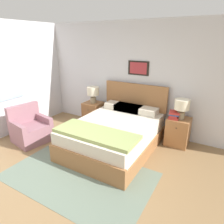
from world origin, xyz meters
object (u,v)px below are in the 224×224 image
(table_lamp_by_door, at_px, (182,106))
(armchair, at_px, (31,129))
(nightstand_by_door, at_px, (178,131))
(table_lamp_near_window, at_px, (93,92))
(bed, at_px, (115,133))
(nightstand_near_window, at_px, (93,113))

(table_lamp_by_door, bearing_deg, armchair, -153.14)
(nightstand_by_door, relative_size, table_lamp_near_window, 1.43)
(table_lamp_by_door, bearing_deg, nightstand_by_door, 153.62)
(table_lamp_by_door, bearing_deg, bed, -145.30)
(bed, bearing_deg, table_lamp_by_door, 34.70)
(nightstand_near_window, height_order, table_lamp_by_door, table_lamp_by_door)
(armchair, height_order, table_lamp_near_window, table_lamp_near_window)
(nightstand_near_window, xyz_separation_m, table_lamp_by_door, (2.25, -0.01, 0.59))
(bed, xyz_separation_m, armchair, (-1.79, -0.70, -0.05))
(nightstand_by_door, bearing_deg, nightstand_near_window, 180.00)
(nightstand_near_window, xyz_separation_m, table_lamp_near_window, (0.02, -0.01, 0.59))
(bed, distance_m, nightstand_by_door, 1.37)
(bed, distance_m, table_lamp_by_door, 1.49)
(bed, height_order, nightstand_near_window, bed)
(bed, xyz_separation_m, nightstand_by_door, (1.12, 0.80, -0.03))
(armchair, bearing_deg, table_lamp_near_window, 165.04)
(table_lamp_near_window, distance_m, table_lamp_by_door, 2.23)
(table_lamp_near_window, bearing_deg, nightstand_by_door, 0.26)
(armchair, distance_m, table_lamp_near_window, 1.75)
(nightstand_near_window, height_order, table_lamp_near_window, table_lamp_near_window)
(armchair, xyz_separation_m, table_lamp_near_window, (0.70, 1.48, 0.61))
(bed, bearing_deg, nightstand_by_door, 35.51)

